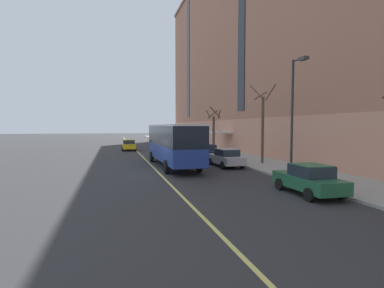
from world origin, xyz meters
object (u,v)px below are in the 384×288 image
(parked_car_black_6, at_px, (166,141))
(street_tree_mid_block, at_px, (263,124))
(street_tree_far_uptown, at_px, (214,129))
(city_bus, at_px, (173,142))
(parked_car_green_1, at_px, (179,144))
(taxi_cab, at_px, (129,145))
(parked_car_navy_2, at_px, (206,152))
(parked_car_green_0, at_px, (309,179))
(street_lamp, at_px, (294,106))
(parked_car_silver_4, at_px, (226,158))

(parked_car_black_6, height_order, street_tree_mid_block, street_tree_mid_block)
(street_tree_far_uptown, bearing_deg, city_bus, -122.29)
(parked_car_green_1, bearing_deg, parked_car_black_6, 91.04)
(parked_car_green_1, distance_m, taxi_cab, 7.35)
(city_bus, bearing_deg, parked_car_navy_2, 48.29)
(parked_car_navy_2, xyz_separation_m, street_tree_far_uptown, (3.47, 7.64, 2.34))
(city_bus, xyz_separation_m, parked_car_navy_2, (4.65, 5.22, -1.31))
(city_bus, relative_size, parked_car_black_6, 2.78)
(street_tree_far_uptown, bearing_deg, taxi_cab, 151.45)
(parked_car_green_0, relative_size, street_lamp, 0.56)
(parked_car_green_1, distance_m, street_lamp, 27.13)
(parked_car_black_6, bearing_deg, street_lamp, -87.04)
(street_tree_mid_block, bearing_deg, street_lamp, -103.42)
(parked_car_green_1, relative_size, street_tree_far_uptown, 0.78)
(street_lamp, bearing_deg, parked_car_green_0, -113.38)
(city_bus, height_order, taxi_cab, city_bus)
(city_bus, distance_m, street_tree_mid_block, 8.30)
(city_bus, bearing_deg, taxi_cab, 98.30)
(parked_car_silver_4, xyz_separation_m, taxi_cab, (-7.15, 19.94, 0.00))
(city_bus, xyz_separation_m, parked_car_green_1, (4.62, 18.65, -1.31))
(parked_car_green_0, xyz_separation_m, street_lamp, (1.72, 3.97, 3.97))
(parked_car_navy_2, distance_m, parked_car_black_6, 23.46)
(city_bus, xyz_separation_m, taxi_cab, (-2.74, 18.77, -1.31))
(parked_car_silver_4, xyz_separation_m, street_tree_far_uptown, (3.71, 14.03, 2.34))
(parked_car_green_0, relative_size, taxi_cab, 0.97)
(parked_car_green_1, xyz_separation_m, street_tree_mid_block, (3.51, -19.29, 2.87))
(parked_car_navy_2, bearing_deg, parked_car_green_0, -90.11)
(parked_car_navy_2, relative_size, street_tree_mid_block, 0.67)
(parked_car_green_1, distance_m, street_tree_far_uptown, 7.16)
(parked_car_green_1, bearing_deg, taxi_cab, 179.03)
(city_bus, height_order, street_lamp, street_lamp)
(street_lamp, bearing_deg, street_tree_mid_block, 76.58)
(city_bus, height_order, parked_car_black_6, city_bus)
(city_bus, distance_m, street_lamp, 10.65)
(parked_car_green_0, height_order, parked_car_silver_4, same)
(taxi_cab, relative_size, street_tree_far_uptown, 0.74)
(parked_car_silver_4, xyz_separation_m, street_lamp, (1.92, -6.96, 3.97))
(parked_car_black_6, distance_m, street_tree_mid_block, 29.69)
(parked_car_green_1, bearing_deg, parked_car_green_0, -89.99)
(street_lamp, bearing_deg, taxi_cab, 108.63)
(parked_car_green_1, xyz_separation_m, taxi_cab, (-7.35, 0.13, -0.00))
(parked_car_black_6, bearing_deg, parked_car_silver_4, -90.04)
(parked_car_navy_2, height_order, street_lamp, street_lamp)
(parked_car_green_1, bearing_deg, street_tree_far_uptown, -58.75)
(street_tree_mid_block, relative_size, street_lamp, 0.93)
(parked_car_silver_4, distance_m, taxi_cab, 21.19)
(parked_car_green_1, height_order, street_tree_far_uptown, street_tree_far_uptown)
(parked_car_green_0, distance_m, street_tree_mid_block, 12.33)
(parked_car_navy_2, bearing_deg, city_bus, -131.71)
(city_bus, xyz_separation_m, street_tree_far_uptown, (8.13, 12.86, 1.03))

